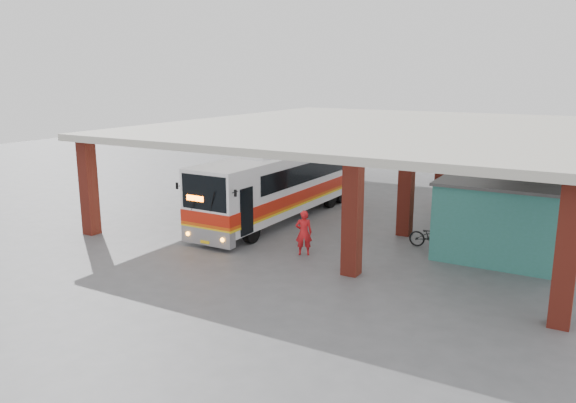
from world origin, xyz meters
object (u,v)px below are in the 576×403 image
(pedestrian, at_px, (304,233))
(motorcycle, at_px, (433,237))
(coach_bus, at_px, (280,185))
(red_chair, at_px, (464,213))

(pedestrian, bearing_deg, motorcycle, -171.59)
(coach_bus, relative_size, red_chair, 14.70)
(coach_bus, distance_m, motorcycle, 8.27)
(coach_bus, distance_m, pedestrian, 5.97)
(pedestrian, relative_size, red_chair, 2.23)
(motorcycle, bearing_deg, red_chair, -0.79)
(coach_bus, xyz_separation_m, motorcycle, (8.10, -1.09, -1.24))
(coach_bus, distance_m, red_chair, 9.34)
(motorcycle, xyz_separation_m, red_chair, (0.08, 5.37, -0.14))
(coach_bus, relative_size, pedestrian, 6.58)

